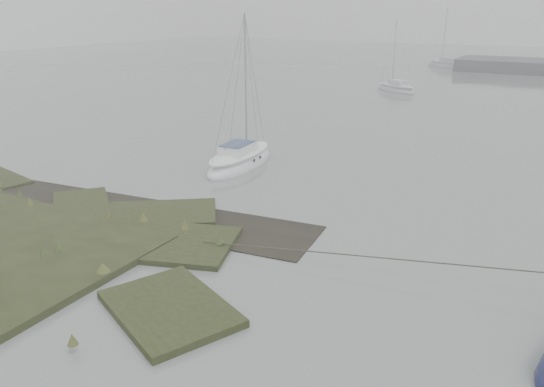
{
  "coord_description": "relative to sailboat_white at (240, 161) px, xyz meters",
  "views": [
    {
      "loc": [
        8.37,
        -9.41,
        7.25
      ],
      "look_at": [
        0.86,
        4.17,
        1.8
      ],
      "focal_mm": 35.0,
      "sensor_mm": 36.0,
      "label": 1
    }
  ],
  "objects": [
    {
      "name": "sailboat_far_a",
      "position": [
        -0.4,
        27.44,
        -0.03
      ],
      "size": [
        4.83,
        3.89,
        6.7
      ],
      "rotation": [
        0.0,
        0.0,
        0.99
      ],
      "color": "#B5BCBF",
      "rests_on": "ground"
    },
    {
      "name": "sailboat_white",
      "position": [
        0.0,
        0.0,
        0.0
      ],
      "size": [
        2.08,
        5.48,
        7.6
      ],
      "rotation": [
        0.0,
        0.0,
        0.06
      ],
      "color": "white",
      "rests_on": "ground"
    },
    {
      "name": "sailboat_far_c",
      "position": [
        -0.84,
        51.34,
        0.01
      ],
      "size": [
        5.87,
        4.16,
        7.95
      ],
      "rotation": [
        0.0,
        0.0,
        1.11
      ],
      "color": "#B1B5BB",
      "rests_on": "ground"
    },
    {
      "name": "ground",
      "position": [
        4.92,
        18.56,
        -0.24
      ],
      "size": [
        160.0,
        160.0,
        0.0
      ],
      "primitive_type": "plane",
      "color": "slate",
      "rests_on": "ground"
    }
  ]
}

